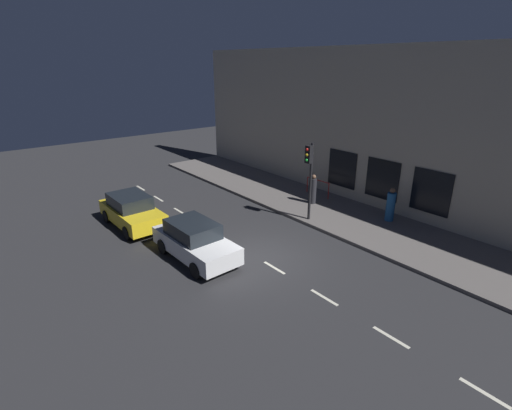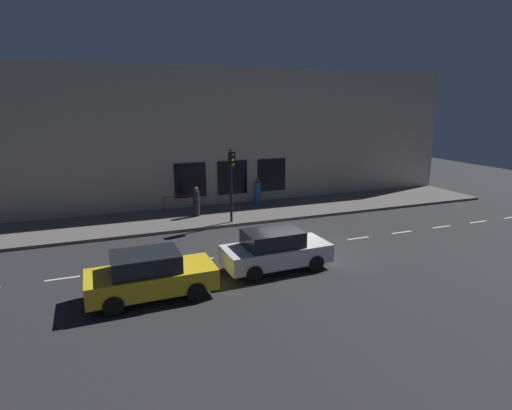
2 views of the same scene
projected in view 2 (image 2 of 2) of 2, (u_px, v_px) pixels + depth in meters
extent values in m
plane|color=#28282B|center=(291.00, 247.00, 18.47)|extent=(60.00, 60.00, 0.00)
cube|color=#5B5654|center=(244.00, 213.00, 24.11)|extent=(4.50, 32.00, 0.15)
cube|color=#B2A893|center=(230.00, 138.00, 25.42)|extent=(0.60, 32.00, 8.46)
cube|color=black|center=(272.00, 175.00, 26.64)|extent=(0.04, 1.94, 2.11)
cube|color=black|center=(232.00, 178.00, 25.70)|extent=(0.04, 1.94, 2.11)
cube|color=black|center=(190.00, 180.00, 24.76)|extent=(0.04, 1.94, 2.11)
cube|color=beige|center=(512.00, 217.00, 23.38)|extent=(0.12, 1.20, 0.01)
cube|color=beige|center=(478.00, 222.00, 22.46)|extent=(0.12, 1.20, 0.01)
cube|color=beige|center=(441.00, 227.00, 21.55)|extent=(0.12, 1.20, 0.01)
cube|color=beige|center=(402.00, 232.00, 20.64)|extent=(0.12, 1.20, 0.01)
cube|color=beige|center=(358.00, 238.00, 19.73)|extent=(0.12, 1.20, 0.01)
cube|color=beige|center=(311.00, 245.00, 18.82)|extent=(0.12, 1.20, 0.01)
cube|color=beige|center=(258.00, 252.00, 17.90)|extent=(0.12, 1.20, 0.01)
cube|color=beige|center=(200.00, 260.00, 16.99)|extent=(0.12, 1.20, 0.01)
cube|color=beige|center=(135.00, 269.00, 16.08)|extent=(0.12, 1.20, 0.01)
cube|color=beige|center=(62.00, 278.00, 15.17)|extent=(0.12, 1.20, 0.01)
cylinder|color=black|center=(231.00, 186.00, 21.49)|extent=(0.13, 0.13, 3.89)
cube|color=black|center=(232.00, 160.00, 20.97)|extent=(0.26, 0.32, 0.84)
sphere|color=red|center=(233.00, 155.00, 20.78)|extent=(0.15, 0.15, 0.15)
sphere|color=gold|center=(233.00, 160.00, 20.84)|extent=(0.15, 0.15, 0.15)
sphere|color=green|center=(233.00, 165.00, 20.90)|extent=(0.15, 0.15, 0.15)
cube|color=gold|center=(152.00, 279.00, 13.60)|extent=(1.85, 4.20, 0.70)
cube|color=black|center=(145.00, 262.00, 13.38)|extent=(1.60, 2.19, 0.60)
cylinder|color=black|center=(185.00, 273.00, 14.89)|extent=(0.23, 0.64, 0.64)
cylinder|color=black|center=(196.00, 292.00, 13.40)|extent=(0.23, 0.64, 0.64)
cylinder|color=black|center=(110.00, 284.00, 13.94)|extent=(0.23, 0.64, 0.64)
cylinder|color=black|center=(113.00, 306.00, 12.45)|extent=(0.23, 0.64, 0.64)
cube|color=silver|center=(276.00, 254.00, 15.94)|extent=(1.87, 4.21, 0.70)
cube|color=black|center=(273.00, 238.00, 15.72)|extent=(1.60, 2.21, 0.60)
cylinder|color=black|center=(295.00, 250.00, 17.23)|extent=(0.24, 0.65, 0.64)
cylinder|color=black|center=(315.00, 263.00, 15.77)|extent=(0.24, 0.65, 0.64)
cylinder|color=black|center=(238.00, 259.00, 16.25)|extent=(0.24, 0.65, 0.64)
cylinder|color=black|center=(254.00, 274.00, 14.80)|extent=(0.24, 0.65, 0.64)
cylinder|color=#1E5189|center=(257.00, 194.00, 25.45)|extent=(0.52, 0.52, 1.45)
sphere|color=brown|center=(257.00, 180.00, 25.24)|extent=(0.25, 0.25, 0.25)
cube|color=brown|center=(258.00, 181.00, 25.13)|extent=(0.06, 0.08, 0.07)
cylinder|color=#232328|center=(196.00, 204.00, 22.95)|extent=(0.38, 0.38, 1.43)
sphere|color=brown|center=(196.00, 189.00, 22.75)|extent=(0.24, 0.24, 0.24)
cube|color=brown|center=(196.00, 189.00, 22.85)|extent=(0.05, 0.07, 0.07)
cylinder|color=red|center=(194.00, 203.00, 24.12)|extent=(0.05, 0.05, 0.95)
cylinder|color=red|center=(165.00, 205.00, 23.53)|extent=(0.05, 0.05, 0.95)
cylinder|color=red|center=(179.00, 196.00, 23.71)|extent=(0.05, 1.69, 0.05)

